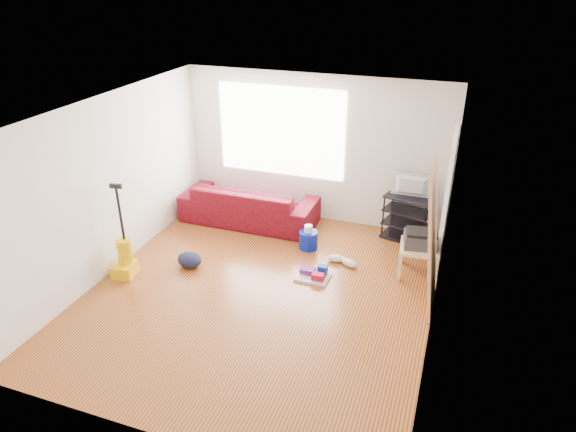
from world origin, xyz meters
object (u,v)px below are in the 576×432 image
(side_table, at_px, (419,250))
(cleaning_tray, at_px, (314,274))
(backpack, at_px, (190,266))
(bucket, at_px, (308,248))
(tv_stand, at_px, (407,218))
(vacuum, at_px, (125,259))
(sofa, at_px, (250,221))

(side_table, relative_size, cleaning_tray, 1.23)
(backpack, bearing_deg, side_table, 33.53)
(backpack, bearing_deg, cleaning_tray, 27.06)
(bucket, xyz_separation_m, cleaning_tray, (0.33, -0.78, 0.05))
(tv_stand, relative_size, backpack, 2.14)
(tv_stand, relative_size, bucket, 2.83)
(cleaning_tray, bearing_deg, tv_stand, 56.35)
(bucket, distance_m, vacuum, 2.77)
(sofa, height_order, backpack, sofa)
(cleaning_tray, bearing_deg, side_table, 24.29)
(tv_stand, relative_size, side_table, 1.40)
(cleaning_tray, xyz_separation_m, backpack, (-1.83, -0.32, -0.05))
(backpack, bearing_deg, vacuum, -129.56)
(sofa, relative_size, backpack, 5.98)
(sofa, bearing_deg, vacuum, 64.77)
(tv_stand, bearing_deg, vacuum, -132.05)
(side_table, relative_size, bucket, 2.02)
(tv_stand, xyz_separation_m, cleaning_tray, (-1.07, -1.60, -0.33))
(backpack, bearing_deg, tv_stand, 50.79)
(sofa, height_order, tv_stand, tv_stand)
(sofa, distance_m, side_table, 3.05)
(tv_stand, bearing_deg, backpack, -131.98)
(tv_stand, xyz_separation_m, side_table, (0.30, -0.99, -0.01))
(side_table, bearing_deg, cleaning_tray, -155.71)
(backpack, height_order, vacuum, vacuum)
(sofa, xyz_separation_m, side_table, (2.94, -0.72, 0.37))
(tv_stand, height_order, cleaning_tray, tv_stand)
(bucket, distance_m, cleaning_tray, 0.85)
(vacuum, bearing_deg, backpack, 23.86)
(tv_stand, bearing_deg, bucket, -135.09)
(sofa, xyz_separation_m, cleaning_tray, (1.57, -1.33, 0.05))
(sofa, xyz_separation_m, backpack, (-0.26, -1.65, 0.00))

